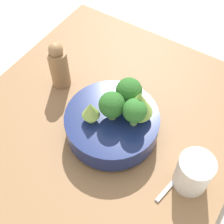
# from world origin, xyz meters

# --- Properties ---
(ground_plane) EXTENTS (6.00, 6.00, 0.00)m
(ground_plane) POSITION_xyz_m (0.00, 0.00, 0.00)
(ground_plane) COLOR beige
(table) EXTENTS (0.82, 0.74, 0.04)m
(table) POSITION_xyz_m (0.00, 0.00, 0.02)
(table) COLOR olive
(table) RESTS_ON ground_plane
(bowl) EXTENTS (0.25, 0.25, 0.08)m
(bowl) POSITION_xyz_m (-0.01, -0.04, 0.08)
(bowl) COLOR navy
(bowl) RESTS_ON table
(broccoli_floret_right) EXTENTS (0.07, 0.07, 0.09)m
(broccoli_floret_right) POSITION_xyz_m (0.04, -0.05, 0.17)
(broccoli_floret_right) COLOR #6BA34C
(broccoli_floret_right) RESTS_ON bowl
(romanesco_piece_near) EXTENTS (0.07, 0.07, 0.09)m
(romanesco_piece_near) POSITION_xyz_m (0.02, -0.09, 0.17)
(romanesco_piece_near) COLOR #609347
(romanesco_piece_near) RESTS_ON bowl
(broccoli_floret_front) EXTENTS (0.06, 0.06, 0.08)m
(broccoli_floret_front) POSITION_xyz_m (-0.00, -0.09, 0.17)
(broccoli_floret_front) COLOR #7AB256
(broccoli_floret_front) RESTS_ON bowl
(broccoli_floret_center) EXTENTS (0.07, 0.07, 0.08)m
(broccoli_floret_center) POSITION_xyz_m (-0.01, -0.04, 0.16)
(broccoli_floret_center) COLOR #6BA34C
(broccoli_floret_center) RESTS_ON bowl
(romanesco_piece_far) EXTENTS (0.04, 0.04, 0.07)m
(romanesco_piece_far) POSITION_xyz_m (-0.05, 0.00, 0.16)
(romanesco_piece_far) COLOR #6BA34C
(romanesco_piece_far) RESTS_ON bowl
(cup) EXTENTS (0.08, 0.08, 0.10)m
(cup) POSITION_xyz_m (-0.03, -0.28, 0.09)
(cup) COLOR silver
(cup) RESTS_ON table
(pepper_mill) EXTENTS (0.06, 0.06, 0.16)m
(pepper_mill) POSITION_xyz_m (0.06, 0.19, 0.11)
(pepper_mill) COLOR #997047
(pepper_mill) RESTS_ON table
(fork) EXTENTS (0.19, 0.05, 0.01)m
(fork) POSITION_xyz_m (-0.02, -0.25, 0.04)
(fork) COLOR #B2B2B7
(fork) RESTS_ON table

